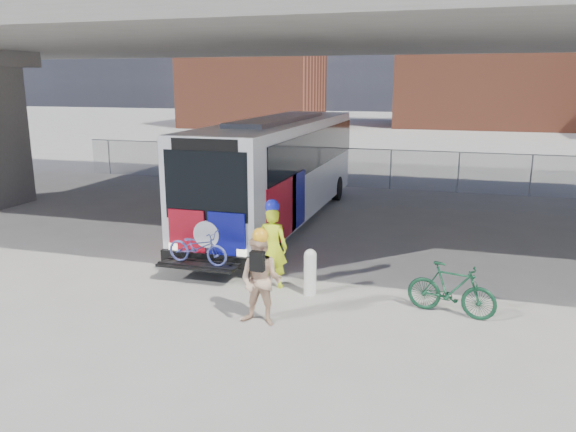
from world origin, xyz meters
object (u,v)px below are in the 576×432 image
at_px(cyclist_hivis, 272,245).
at_px(bike_parked, 451,289).
at_px(bus, 280,162).
at_px(cyclist_tan, 261,280).
at_px(bollard, 310,270).

distance_m(cyclist_hivis, bike_parked, 4.22).
xyz_separation_m(bus, cyclist_tan, (2.31, -8.45, -1.14)).
bearing_deg(bike_parked, cyclist_hivis, 96.40).
bearing_deg(cyclist_tan, bike_parked, 25.13).
height_order(bollard, bike_parked, bike_parked).
relative_size(bollard, bike_parked, 0.58).
bearing_deg(bike_parked, cyclist_tan, 126.89).
height_order(bus, bollard, bus).
relative_size(cyclist_hivis, cyclist_tan, 1.06).
distance_m(bollard, bike_parked, 3.18).
distance_m(bus, cyclist_tan, 8.84).
bearing_deg(bike_parked, bollard, 98.53).
xyz_separation_m(bus, bollard, (2.85, -6.57, -1.52)).
xyz_separation_m(cyclist_tan, bike_parked, (3.70, 1.64, -0.40)).
xyz_separation_m(cyclist_hivis, cyclist_tan, (0.46, -2.12, -0.08)).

